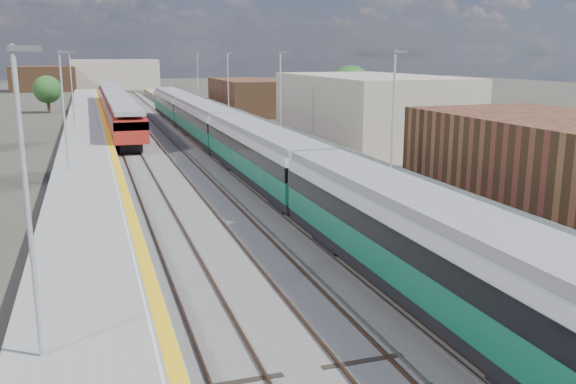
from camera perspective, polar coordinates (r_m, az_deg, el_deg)
ground at (r=58.23m, az=-9.31°, el=4.42°), size 320.00×320.00×0.00m
ballast_bed at (r=60.39m, az=-11.79°, el=4.65°), size 10.50×155.00×0.06m
tracks at (r=62.10m, az=-11.42°, el=4.95°), size 8.96×160.00×0.17m
platform_right at (r=61.58m, az=-4.81°, el=5.50°), size 4.70×155.00×8.52m
platform_left at (r=59.97m, az=-18.30°, el=4.69°), size 4.30×155.00×8.52m
buildings at (r=145.90m, az=-22.33°, el=12.80°), size 72.00×185.50×40.00m
green_train at (r=48.34m, az=-5.76°, el=5.51°), size 2.88×80.12×3.17m
red_train at (r=80.19m, az=-15.87°, el=7.90°), size 2.86×57.96×3.61m
tree_c at (r=94.74m, az=-21.60°, el=8.91°), size 3.93×3.93×5.33m
tree_d at (r=70.31m, az=5.82°, el=9.59°), size 5.22×5.22×7.08m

